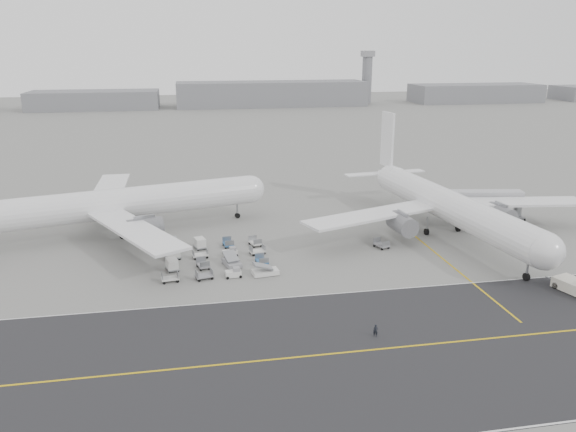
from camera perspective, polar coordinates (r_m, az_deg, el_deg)
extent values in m
plane|color=gray|center=(81.32, -1.68, -7.72)|extent=(700.00, 700.00, 0.00)
cube|color=#2B2B2D|center=(66.62, 5.14, -13.72)|extent=(220.00, 32.00, 0.02)
cube|color=gold|center=(66.61, 5.14, -13.70)|extent=(220.00, 0.30, 0.01)
cube|color=silver|center=(80.18, 2.13, -8.08)|extent=(220.00, 0.25, 0.01)
cube|color=gold|center=(94.48, 16.19, -4.80)|extent=(0.30, 40.00, 0.01)
cylinder|color=gray|center=(356.42, 8.01, 13.52)|extent=(6.00, 6.00, 28.00)
cube|color=gray|center=(355.90, 8.12, 16.01)|extent=(7.00, 7.00, 3.50)
cylinder|color=white|center=(109.13, -16.03, 1.32)|extent=(49.34, 17.64, 5.67)
sphere|color=white|center=(115.09, -3.81, 2.74)|extent=(5.56, 5.56, 5.56)
cube|color=white|center=(94.97, -15.28, -1.35)|extent=(18.15, 26.77, 0.45)
cube|color=white|center=(123.52, -17.66, 2.61)|extent=(6.13, 27.16, 0.45)
cylinder|color=slate|center=(100.16, -14.32, -1.19)|extent=(6.71, 4.89, 3.52)
cylinder|color=slate|center=(119.65, -16.17, 1.60)|extent=(6.71, 4.89, 3.52)
cylinder|color=black|center=(115.50, -5.16, 0.05)|extent=(1.16, 0.75, 1.07)
cylinder|color=black|center=(107.16, -16.47, -1.95)|extent=(1.16, 0.75, 1.07)
cylinder|color=black|center=(113.60, -16.99, -0.93)|extent=(1.16, 0.75, 1.07)
cylinder|color=gray|center=(115.08, -5.18, 0.75)|extent=(0.36, 0.36, 2.98)
cylinder|color=white|center=(106.79, 16.13, 0.96)|extent=(11.05, 49.49, 5.64)
sphere|color=white|center=(88.22, 24.65, -3.28)|extent=(5.52, 5.52, 5.52)
cone|color=white|center=(128.37, 10.00, 4.18)|extent=(6.10, 10.10, 5.07)
cube|color=white|center=(127.45, 10.06, 7.66)|extent=(1.09, 5.42, 11.99)
cube|color=white|center=(127.03, 7.82, 4.21)|extent=(9.24, 3.68, 0.25)
cube|color=white|center=(131.38, 11.77, 4.44)|extent=(9.24, 3.68, 0.25)
cube|color=white|center=(100.93, 8.61, 0.12)|extent=(27.39, 15.01, 0.45)
cube|color=white|center=(116.44, 21.96, 1.32)|extent=(27.54, 9.53, 0.45)
cylinder|color=slate|center=(101.34, 11.53, -0.80)|extent=(4.14, 6.35, 3.49)
cylinder|color=slate|center=(112.19, 20.76, 0.15)|extent=(4.14, 6.35, 3.49)
cylinder|color=black|center=(92.07, 23.06, -5.71)|extent=(0.63, 1.27, 1.22)
cylinder|color=black|center=(107.99, 13.89, -1.56)|extent=(0.63, 1.27, 1.22)
cylinder|color=black|center=(111.49, 16.89, -1.22)|extent=(0.63, 1.27, 1.22)
cylinder|color=gray|center=(91.54, 23.16, -4.85)|extent=(0.36, 0.36, 2.96)
cylinder|color=gray|center=(92.79, 25.36, -5.87)|extent=(0.97, 2.75, 0.17)
cylinder|color=black|center=(90.91, 25.54, -6.39)|extent=(0.69, 1.06, 0.98)
cylinder|color=black|center=(93.06, 26.62, -6.01)|extent=(0.69, 1.06, 0.98)
cylinder|color=gray|center=(122.80, 22.28, 0.58)|extent=(1.64, 1.64, 4.10)
cube|color=gray|center=(123.25, 22.19, -0.17)|extent=(3.08, 3.08, 0.72)
cube|color=#B7B6BB|center=(119.53, 19.25, 1.81)|extent=(15.64, 5.48, 2.66)
cube|color=gray|center=(117.25, 15.85, 1.84)|extent=(1.78, 3.44, 3.07)
cylinder|color=black|center=(124.69, 22.48, -0.04)|extent=(0.41, 0.66, 0.61)
imported|color=black|center=(70.19, 8.89, -11.43)|extent=(0.67, 0.56, 1.58)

